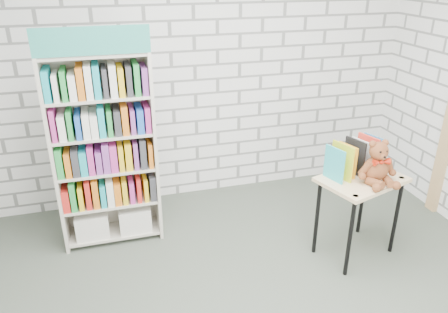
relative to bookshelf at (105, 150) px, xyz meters
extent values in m
cube|color=silver|center=(0.94, 0.64, 0.53)|extent=(4.50, 0.02, 2.80)
cube|color=beige|center=(-0.41, -0.01, -0.02)|extent=(0.03, 0.33, 1.71)
cube|color=beige|center=(0.41, -0.01, -0.02)|extent=(0.03, 0.33, 1.71)
cube|color=beige|center=(0.00, 0.15, -0.02)|extent=(0.85, 0.02, 1.71)
cube|color=teal|center=(0.00, -0.16, 0.94)|extent=(0.85, 0.02, 0.21)
cube|color=beige|center=(0.00, -0.01, -0.82)|extent=(0.80, 0.31, 0.02)
cube|color=beige|center=(0.00, -0.01, -0.49)|extent=(0.80, 0.31, 0.02)
cube|color=beige|center=(0.00, -0.01, -0.17)|extent=(0.80, 0.31, 0.02)
cube|color=beige|center=(0.00, -0.01, 0.15)|extent=(0.80, 0.31, 0.02)
cube|color=beige|center=(0.00, -0.01, 0.47)|extent=(0.80, 0.31, 0.02)
cube|color=beige|center=(0.00, -0.01, 0.81)|extent=(0.80, 0.31, 0.02)
cube|color=silver|center=(-0.19, -0.01, -0.69)|extent=(0.28, 0.27, 0.23)
cube|color=silver|center=(0.19, -0.01, -0.69)|extent=(0.28, 0.27, 0.23)
cube|color=#BF338C|center=(0.00, -0.02, -0.37)|extent=(0.80, 0.27, 0.23)
cube|color=#19A5B2|center=(0.00, -0.02, -0.05)|extent=(0.80, 0.27, 0.23)
cube|color=white|center=(0.00, -0.02, 0.28)|extent=(0.80, 0.27, 0.23)
cube|color=purple|center=(0.00, -0.02, 0.60)|extent=(0.80, 0.27, 0.23)
cube|color=#DDB984|center=(2.00, -0.82, -0.16)|extent=(0.78, 0.65, 0.03)
cylinder|color=black|center=(1.78, -1.08, -0.53)|extent=(0.03, 0.03, 0.70)
cylinder|color=black|center=(1.67, -0.73, -0.53)|extent=(0.03, 0.03, 0.70)
cylinder|color=black|center=(2.32, -0.91, -0.53)|extent=(0.03, 0.03, 0.70)
cylinder|color=black|center=(2.21, -0.56, -0.53)|extent=(0.03, 0.03, 0.70)
cylinder|color=black|center=(1.78, -1.07, -0.15)|extent=(0.05, 0.05, 0.01)
cylinder|color=black|center=(2.31, -0.90, -0.15)|extent=(0.05, 0.05, 0.01)
cube|color=#29AAB2|center=(1.74, -0.78, -0.01)|extent=(0.08, 0.20, 0.28)
cube|color=#CCCF20|center=(1.82, -0.76, -0.01)|extent=(0.08, 0.20, 0.28)
cube|color=orange|center=(1.89, -0.74, -0.01)|extent=(0.08, 0.20, 0.28)
cube|color=black|center=(1.96, -0.72, -0.01)|extent=(0.08, 0.20, 0.28)
cube|color=silver|center=(2.04, -0.69, -0.01)|extent=(0.08, 0.20, 0.28)
cube|color=#EC3B29|center=(2.11, -0.67, -0.01)|extent=(0.08, 0.20, 0.28)
cube|color=#3282BC|center=(2.18, -0.65, -0.01)|extent=(0.08, 0.20, 0.28)
ellipsoid|color=brown|center=(2.06, -0.89, -0.04)|extent=(0.21, 0.18, 0.21)
sphere|color=brown|center=(2.06, -0.89, 0.12)|extent=(0.15, 0.15, 0.15)
sphere|color=brown|center=(2.00, -0.88, 0.17)|extent=(0.06, 0.06, 0.06)
sphere|color=brown|center=(2.11, -0.88, 0.17)|extent=(0.06, 0.06, 0.06)
sphere|color=brown|center=(2.06, -0.95, 0.10)|extent=(0.06, 0.06, 0.06)
sphere|color=black|center=(2.03, -0.95, 0.13)|extent=(0.02, 0.02, 0.02)
sphere|color=black|center=(2.08, -0.95, 0.13)|extent=(0.02, 0.02, 0.02)
sphere|color=black|center=(2.05, -0.98, 0.10)|extent=(0.02, 0.02, 0.02)
cylinder|color=brown|center=(1.95, -0.90, -0.01)|extent=(0.11, 0.09, 0.15)
cylinder|color=brown|center=(2.16, -0.91, -0.01)|extent=(0.10, 0.08, 0.15)
sphere|color=brown|center=(1.92, -0.92, -0.07)|extent=(0.06, 0.06, 0.06)
sphere|color=brown|center=(2.19, -0.93, -0.07)|extent=(0.06, 0.06, 0.06)
cylinder|color=brown|center=(1.99, -0.99, -0.11)|extent=(0.10, 0.17, 0.08)
cylinder|color=brown|center=(2.11, -0.99, -0.11)|extent=(0.11, 0.17, 0.08)
sphere|color=brown|center=(1.97, -1.06, -0.11)|extent=(0.07, 0.07, 0.07)
sphere|color=brown|center=(2.13, -1.06, -0.11)|extent=(0.07, 0.07, 0.07)
cone|color=red|center=(2.02, -0.95, 0.05)|extent=(0.06, 0.06, 0.06)
cone|color=red|center=(2.09, -0.95, 0.05)|extent=(0.06, 0.06, 0.06)
sphere|color=red|center=(2.06, -0.95, 0.05)|extent=(0.03, 0.03, 0.03)
camera|label=1|loc=(0.04, -3.56, 1.47)|focal=35.00mm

